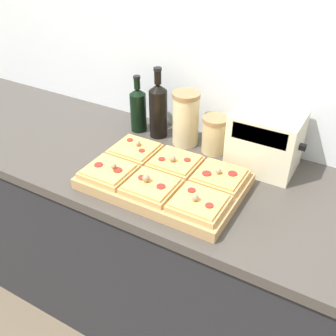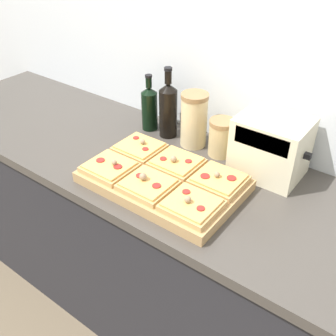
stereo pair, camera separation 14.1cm
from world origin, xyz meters
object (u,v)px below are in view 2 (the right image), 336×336
Objects in this scene: grain_jar_short at (221,137)px; toaster_oven at (271,147)px; cutting_board at (163,181)px; olive_oil_bottle at (149,107)px; grain_jar_tall at (194,120)px; wine_bottle at (168,109)px.

grain_jar_short is 0.21m from toaster_oven.
cutting_board is 2.06× the size of toaster_oven.
grain_jar_tall is (0.23, 0.00, 0.01)m from olive_oil_bottle.
cutting_board is at bearing -44.94° from olive_oil_bottle.
grain_jar_short is (0.26, 0.00, -0.05)m from wine_bottle.
grain_jar_tall is 0.14m from grain_jar_short.
cutting_board is 2.21× the size of olive_oil_bottle.
toaster_oven is at bearing -0.88° from wine_bottle.
grain_jar_tall is at bearing 0.00° from wine_bottle.
grain_jar_short is at bearing 0.00° from olive_oil_bottle.
grain_jar_tall reaches higher than cutting_board.
toaster_oven is at bearing -0.72° from olive_oil_bottle.
grain_jar_short is (0.37, 0.00, -0.03)m from olive_oil_bottle.
olive_oil_bottle is 1.65× the size of grain_jar_short.
olive_oil_bottle is (-0.31, 0.31, 0.08)m from cutting_board.
wine_bottle is at bearing 180.00° from grain_jar_tall.
olive_oil_bottle is at bearing 135.06° from cutting_board.
olive_oil_bottle is 0.58m from toaster_oven.
wine_bottle is (0.10, 0.00, 0.02)m from olive_oil_bottle.
wine_bottle is 0.47m from toaster_oven.
toaster_oven is (0.47, -0.01, -0.01)m from wine_bottle.
wine_bottle reaches higher than olive_oil_bottle.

